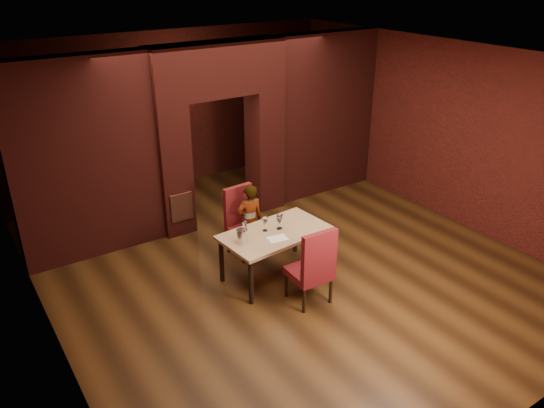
{
  "coord_description": "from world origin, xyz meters",
  "views": [
    {
      "loc": [
        -4.22,
        -6.02,
        4.45
      ],
      "look_at": [
        -0.21,
        0.0,
        1.08
      ],
      "focal_mm": 35.0,
      "sensor_mm": 36.0,
      "label": 1
    }
  ],
  "objects_px": {
    "water_bottle": "(245,229)",
    "potted_plant": "(292,226)",
    "chair_far": "(246,222)",
    "dining_table": "(275,254)",
    "person_seated": "(250,221)",
    "wine_glass_b": "(279,223)",
    "wine_glass_a": "(265,224)",
    "wine_bucket": "(242,236)",
    "chair_near": "(309,264)",
    "wine_glass_c": "(280,221)"
  },
  "relations": [
    {
      "from": "person_seated",
      "to": "water_bottle",
      "type": "relative_size",
      "value": 4.47
    },
    {
      "from": "dining_table",
      "to": "wine_bucket",
      "type": "distance_m",
      "value": 0.74
    },
    {
      "from": "dining_table",
      "to": "wine_glass_c",
      "type": "relative_size",
      "value": 6.97
    },
    {
      "from": "wine_bucket",
      "to": "person_seated",
      "type": "bearing_deg",
      "value": 52.16
    },
    {
      "from": "chair_near",
      "to": "wine_bucket",
      "type": "distance_m",
      "value": 1.03
    },
    {
      "from": "water_bottle",
      "to": "potted_plant",
      "type": "distance_m",
      "value": 1.73
    },
    {
      "from": "chair_near",
      "to": "wine_glass_c",
      "type": "distance_m",
      "value": 0.89
    },
    {
      "from": "water_bottle",
      "to": "potted_plant",
      "type": "height_order",
      "value": "water_bottle"
    },
    {
      "from": "person_seated",
      "to": "wine_bucket",
      "type": "xyz_separation_m",
      "value": [
        -0.58,
        -0.74,
        0.23
      ]
    },
    {
      "from": "wine_glass_b",
      "to": "wine_bucket",
      "type": "xyz_separation_m",
      "value": [
        -0.66,
        -0.04,
        -0.0
      ]
    },
    {
      "from": "dining_table",
      "to": "wine_glass_b",
      "type": "relative_size",
      "value": 7.98
    },
    {
      "from": "water_bottle",
      "to": "wine_glass_c",
      "type": "bearing_deg",
      "value": -3.88
    },
    {
      "from": "chair_far",
      "to": "chair_near",
      "type": "distance_m",
      "value": 1.61
    },
    {
      "from": "chair_far",
      "to": "wine_bucket",
      "type": "bearing_deg",
      "value": -128.41
    },
    {
      "from": "dining_table",
      "to": "water_bottle",
      "type": "height_order",
      "value": "water_bottle"
    },
    {
      "from": "person_seated",
      "to": "chair_far",
      "type": "bearing_deg",
      "value": -65.35
    },
    {
      "from": "wine_glass_c",
      "to": "water_bottle",
      "type": "bearing_deg",
      "value": 176.12
    },
    {
      "from": "water_bottle",
      "to": "wine_bucket",
      "type": "bearing_deg",
      "value": -137.87
    },
    {
      "from": "chair_far",
      "to": "water_bottle",
      "type": "xyz_separation_m",
      "value": [
        -0.45,
        -0.73,
        0.33
      ]
    },
    {
      "from": "dining_table",
      "to": "wine_glass_a",
      "type": "distance_m",
      "value": 0.51
    },
    {
      "from": "wine_glass_a",
      "to": "potted_plant",
      "type": "bearing_deg",
      "value": 35.53
    },
    {
      "from": "wine_glass_a",
      "to": "potted_plant",
      "type": "height_order",
      "value": "wine_glass_a"
    },
    {
      "from": "wine_bucket",
      "to": "potted_plant",
      "type": "bearing_deg",
      "value": 29.7
    },
    {
      "from": "wine_glass_c",
      "to": "person_seated",
      "type": "bearing_deg",
      "value": 99.06
    },
    {
      "from": "water_bottle",
      "to": "wine_glass_a",
      "type": "bearing_deg",
      "value": 3.34
    },
    {
      "from": "wine_glass_c",
      "to": "potted_plant",
      "type": "xyz_separation_m",
      "value": [
        0.81,
        0.8,
        -0.65
      ]
    },
    {
      "from": "person_seated",
      "to": "wine_bucket",
      "type": "distance_m",
      "value": 0.97
    },
    {
      "from": "wine_glass_b",
      "to": "wine_bucket",
      "type": "relative_size",
      "value": 1.01
    },
    {
      "from": "dining_table",
      "to": "wine_glass_b",
      "type": "height_order",
      "value": "wine_glass_b"
    },
    {
      "from": "dining_table",
      "to": "wine_glass_a",
      "type": "height_order",
      "value": "wine_glass_a"
    },
    {
      "from": "water_bottle",
      "to": "potted_plant",
      "type": "bearing_deg",
      "value": 28.64
    },
    {
      "from": "wine_glass_c",
      "to": "potted_plant",
      "type": "height_order",
      "value": "wine_glass_c"
    },
    {
      "from": "chair_far",
      "to": "potted_plant",
      "type": "distance_m",
      "value": 1.01
    },
    {
      "from": "chair_near",
      "to": "wine_glass_c",
      "type": "height_order",
      "value": "chair_near"
    },
    {
      "from": "dining_table",
      "to": "chair_far",
      "type": "height_order",
      "value": "chair_far"
    },
    {
      "from": "wine_glass_b",
      "to": "potted_plant",
      "type": "bearing_deg",
      "value": 44.12
    },
    {
      "from": "dining_table",
      "to": "person_seated",
      "type": "xyz_separation_m",
      "value": [
        0.01,
        0.74,
        0.24
      ]
    },
    {
      "from": "wine_glass_b",
      "to": "water_bottle",
      "type": "relative_size",
      "value": 0.72
    },
    {
      "from": "wine_glass_c",
      "to": "wine_glass_b",
      "type": "bearing_deg",
      "value": -160.6
    },
    {
      "from": "chair_far",
      "to": "water_bottle",
      "type": "distance_m",
      "value": 0.92
    },
    {
      "from": "wine_bucket",
      "to": "water_bottle",
      "type": "relative_size",
      "value": 0.72
    },
    {
      "from": "potted_plant",
      "to": "chair_far",
      "type": "bearing_deg",
      "value": -177.84
    },
    {
      "from": "chair_near",
      "to": "wine_bucket",
      "type": "relative_size",
      "value": 5.92
    },
    {
      "from": "chair_near",
      "to": "potted_plant",
      "type": "distance_m",
      "value": 1.91
    },
    {
      "from": "chair_far",
      "to": "water_bottle",
      "type": "height_order",
      "value": "chair_far"
    },
    {
      "from": "dining_table",
      "to": "wine_bucket",
      "type": "relative_size",
      "value": 8.06
    },
    {
      "from": "wine_glass_a",
      "to": "chair_near",
      "type": "bearing_deg",
      "value": -81.06
    },
    {
      "from": "chair_far",
      "to": "wine_glass_c",
      "type": "bearing_deg",
      "value": -84.37
    },
    {
      "from": "water_bottle",
      "to": "potted_plant",
      "type": "relative_size",
      "value": 0.64
    },
    {
      "from": "chair_near",
      "to": "wine_glass_c",
      "type": "relative_size",
      "value": 5.12
    }
  ]
}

